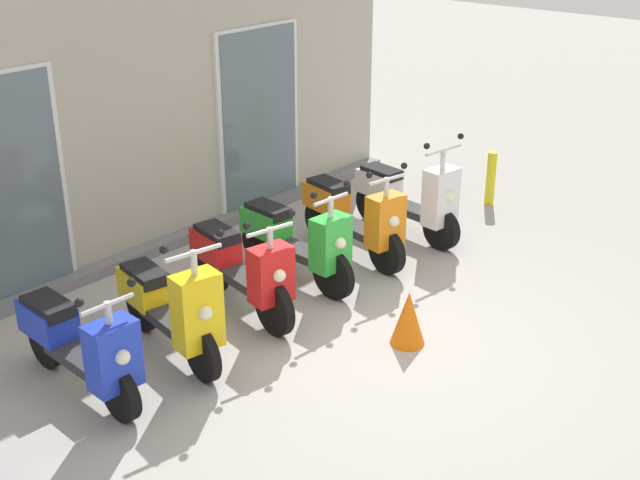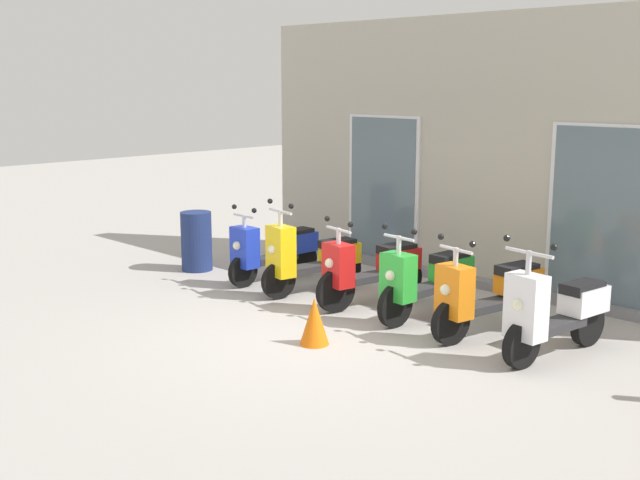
{
  "view_description": "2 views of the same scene",
  "coord_description": "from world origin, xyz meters",
  "px_view_note": "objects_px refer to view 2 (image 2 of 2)",
  "views": [
    {
      "loc": [
        -5.32,
        -4.01,
        3.89
      ],
      "look_at": [
        0.43,
        0.96,
        0.57
      ],
      "focal_mm": 46.75,
      "sensor_mm": 36.0,
      "label": 1
    },
    {
      "loc": [
        5.86,
        -6.04,
        2.79
      ],
      "look_at": [
        -0.75,
        0.7,
        0.88
      ],
      "focal_mm": 43.92,
      "sensor_mm": 36.0,
      "label": 2
    }
  ],
  "objects_px": {
    "scooter_blue": "(273,249)",
    "scooter_green": "(426,279)",
    "trash_bin": "(196,241)",
    "scooter_yellow": "(310,257)",
    "scooter_red": "(371,269)",
    "traffic_cone": "(314,321)",
    "scooter_white": "(555,312)",
    "scooter_orange": "(488,294)"
  },
  "relations": [
    {
      "from": "scooter_blue",
      "to": "scooter_white",
      "type": "xyz_separation_m",
      "value": [
        4.41,
        -0.11,
        0.03
      ]
    },
    {
      "from": "scooter_orange",
      "to": "scooter_white",
      "type": "bearing_deg",
      "value": -8.02
    },
    {
      "from": "scooter_green",
      "to": "trash_bin",
      "type": "xyz_separation_m",
      "value": [
        -3.95,
        -0.44,
        -0.04
      ]
    },
    {
      "from": "scooter_green",
      "to": "scooter_white",
      "type": "distance_m",
      "value": 1.77
    },
    {
      "from": "scooter_green",
      "to": "traffic_cone",
      "type": "distance_m",
      "value": 1.66
    },
    {
      "from": "scooter_red",
      "to": "scooter_green",
      "type": "height_order",
      "value": "scooter_green"
    },
    {
      "from": "traffic_cone",
      "to": "scooter_red",
      "type": "bearing_deg",
      "value": 109.47
    },
    {
      "from": "scooter_blue",
      "to": "scooter_green",
      "type": "bearing_deg",
      "value": 1.26
    },
    {
      "from": "scooter_green",
      "to": "scooter_orange",
      "type": "xyz_separation_m",
      "value": [
        0.89,
        -0.05,
        -0.0
      ]
    },
    {
      "from": "scooter_green",
      "to": "scooter_red",
      "type": "bearing_deg",
      "value": -176.5
    },
    {
      "from": "scooter_yellow",
      "to": "traffic_cone",
      "type": "relative_size",
      "value": 3.0
    },
    {
      "from": "scooter_yellow",
      "to": "scooter_red",
      "type": "bearing_deg",
      "value": 7.03
    },
    {
      "from": "scooter_blue",
      "to": "scooter_orange",
      "type": "height_order",
      "value": "scooter_orange"
    },
    {
      "from": "trash_bin",
      "to": "scooter_yellow",
      "type": "bearing_deg",
      "value": 7.03
    },
    {
      "from": "scooter_orange",
      "to": "scooter_white",
      "type": "relative_size",
      "value": 1.02
    },
    {
      "from": "scooter_yellow",
      "to": "scooter_green",
      "type": "bearing_deg",
      "value": 5.4
    },
    {
      "from": "scooter_yellow",
      "to": "scooter_white",
      "type": "bearing_deg",
      "value": -0.05
    },
    {
      "from": "traffic_cone",
      "to": "scooter_orange",
      "type": "bearing_deg",
      "value": 53.37
    },
    {
      "from": "scooter_red",
      "to": "scooter_orange",
      "type": "relative_size",
      "value": 1.0
    },
    {
      "from": "scooter_yellow",
      "to": "scooter_red",
      "type": "height_order",
      "value": "scooter_yellow"
    },
    {
      "from": "scooter_yellow",
      "to": "scooter_orange",
      "type": "bearing_deg",
      "value": 2.56
    },
    {
      "from": "scooter_green",
      "to": "scooter_orange",
      "type": "height_order",
      "value": "scooter_green"
    },
    {
      "from": "scooter_orange",
      "to": "trash_bin",
      "type": "relative_size",
      "value": 1.83
    },
    {
      "from": "scooter_red",
      "to": "trash_bin",
      "type": "bearing_deg",
      "value": -172.97
    },
    {
      "from": "scooter_green",
      "to": "trash_bin",
      "type": "height_order",
      "value": "scooter_green"
    },
    {
      "from": "scooter_green",
      "to": "trash_bin",
      "type": "relative_size",
      "value": 1.83
    },
    {
      "from": "scooter_green",
      "to": "scooter_yellow",
      "type": "bearing_deg",
      "value": -174.6
    },
    {
      "from": "scooter_red",
      "to": "scooter_white",
      "type": "bearing_deg",
      "value": -2.69
    },
    {
      "from": "scooter_red",
      "to": "trash_bin",
      "type": "distance_m",
      "value": 3.14
    },
    {
      "from": "scooter_orange",
      "to": "scooter_red",
      "type": "bearing_deg",
      "value": -179.96
    },
    {
      "from": "scooter_blue",
      "to": "trash_bin",
      "type": "height_order",
      "value": "scooter_blue"
    },
    {
      "from": "scooter_blue",
      "to": "scooter_green",
      "type": "relative_size",
      "value": 0.97
    },
    {
      "from": "scooter_green",
      "to": "trash_bin",
      "type": "bearing_deg",
      "value": -173.71
    },
    {
      "from": "scooter_white",
      "to": "scooter_yellow",
      "type": "bearing_deg",
      "value": 179.95
    },
    {
      "from": "scooter_blue",
      "to": "scooter_orange",
      "type": "bearing_deg",
      "value": 0.14
    },
    {
      "from": "scooter_green",
      "to": "scooter_orange",
      "type": "relative_size",
      "value": 1.0
    },
    {
      "from": "scooter_yellow",
      "to": "trash_bin",
      "type": "height_order",
      "value": "scooter_yellow"
    },
    {
      "from": "scooter_green",
      "to": "scooter_white",
      "type": "relative_size",
      "value": 1.02
    },
    {
      "from": "scooter_yellow",
      "to": "traffic_cone",
      "type": "height_order",
      "value": "scooter_yellow"
    },
    {
      "from": "scooter_red",
      "to": "scooter_white",
      "type": "distance_m",
      "value": 2.59
    },
    {
      "from": "scooter_red",
      "to": "traffic_cone",
      "type": "xyz_separation_m",
      "value": [
        0.55,
        -1.57,
        -0.22
      ]
    },
    {
      "from": "scooter_green",
      "to": "scooter_white",
      "type": "xyz_separation_m",
      "value": [
        1.76,
        -0.17,
        0.0
      ]
    }
  ]
}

